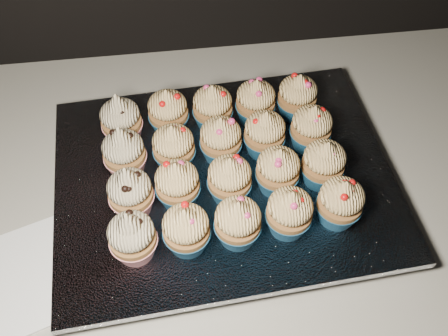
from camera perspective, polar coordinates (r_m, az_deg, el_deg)
The scene contains 25 objects.
cabinet at distance 1.21m, azimuth -10.58°, elevation -14.77°, with size 2.40×0.60×0.86m, color black.
worktop at distance 0.82m, azimuth -15.18°, elevation -2.55°, with size 2.44×0.64×0.04m, color beige.
napkin at distance 0.75m, azimuth -21.79°, elevation -11.60°, with size 0.16×0.16×0.00m, color white.
baking_tray at distance 0.76m, azimuth 0.00°, elevation -1.77°, with size 0.46×0.35×0.02m, color black.
foil_lining at distance 0.75m, azimuth 0.00°, elevation -1.02°, with size 0.50×0.39×0.01m, color silver.
cupcake_0 at distance 0.65m, azimuth -10.45°, elevation -7.69°, with size 0.06×0.06×0.10m.
cupcake_1 at distance 0.65m, azimuth -4.34°, elevation -7.00°, with size 0.06×0.06×0.08m.
cupcake_2 at distance 0.66m, azimuth 1.58°, elevation -6.19°, with size 0.06×0.06×0.08m.
cupcake_3 at distance 0.67m, azimuth 7.48°, elevation -5.03°, with size 0.06×0.06×0.08m.
cupcake_4 at distance 0.69m, azimuth 13.15°, elevation -3.81°, with size 0.06×0.06×0.08m.
cupcake_5 at distance 0.69m, azimuth -10.66°, elevation -2.72°, with size 0.06×0.06×0.10m.
cupcake_6 at distance 0.69m, azimuth -5.35°, elevation -1.84°, with size 0.06×0.06×0.08m.
cupcake_7 at distance 0.69m, azimuth 0.64°, elevation -1.28°, with size 0.06×0.06×0.08m.
cupcake_8 at distance 0.71m, azimuth 6.16°, elevation -0.26°, with size 0.06×0.06×0.08m.
cupcake_9 at distance 0.72m, azimuth 11.28°, elevation 0.51°, with size 0.06×0.06×0.08m.
cupcake_10 at distance 0.73m, azimuth -11.36°, elevation 1.79°, with size 0.06×0.06×0.10m.
cupcake_11 at distance 0.73m, azimuth -5.77°, elevation 2.37°, with size 0.06×0.06×0.08m.
cupcake_12 at distance 0.74m, azimuth -0.37°, elevation 3.28°, with size 0.06×0.06×0.08m.
cupcake_13 at distance 0.75m, azimuth 4.66°, elevation 3.95°, with size 0.06×0.06×0.08m.
cupcake_14 at distance 0.76m, azimuth 9.93°, elevation 4.54°, with size 0.06×0.06×0.08m.
cupcake_15 at distance 0.78m, azimuth -11.69°, elevation 5.42°, with size 0.06×0.06×0.10m.
cupcake_16 at distance 0.78m, azimuth -6.40°, elevation 6.39°, with size 0.06×0.06×0.08m.
cupcake_17 at distance 0.78m, azimuth -1.31°, elevation 6.92°, with size 0.06×0.06×0.08m.
cupcake_18 at distance 0.79m, azimuth 3.63°, elevation 7.56°, with size 0.06×0.06×0.08m.
cupcake_19 at distance 0.81m, azimuth 8.37°, elevation 8.06°, with size 0.06×0.06×0.08m.
Camera 1 is at (0.16, 1.23, 1.53)m, focal length 40.00 mm.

